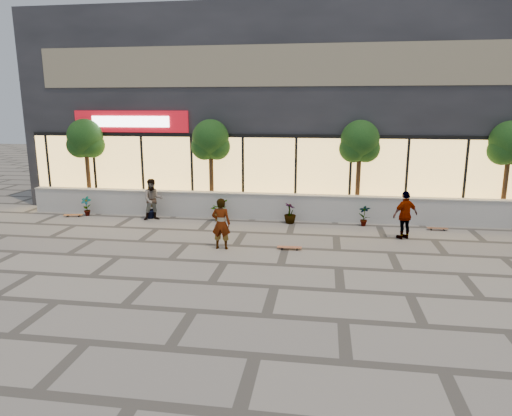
# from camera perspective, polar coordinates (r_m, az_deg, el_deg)

# --- Properties ---
(ground) EXTENTS (80.00, 80.00, 0.00)m
(ground) POSITION_cam_1_polar(r_m,az_deg,el_deg) (11.60, 2.32, -9.82)
(ground) COLOR gray
(ground) RESTS_ON ground
(planter_wall) EXTENTS (22.00, 0.42, 1.04)m
(planter_wall) POSITION_cam_1_polar(r_m,az_deg,el_deg) (18.13, 4.73, 0.12)
(planter_wall) COLOR beige
(planter_wall) RESTS_ON ground
(retail_building) EXTENTS (24.00, 9.17, 8.50)m
(retail_building) POSITION_cam_1_polar(r_m,az_deg,el_deg) (23.18, 5.82, 12.08)
(retail_building) COLOR black
(retail_building) RESTS_ON ground
(shrub_a) EXTENTS (0.43, 0.29, 0.81)m
(shrub_a) POSITION_cam_1_polar(r_m,az_deg,el_deg) (20.04, -20.43, 0.22)
(shrub_a) COLOR black
(shrub_a) RESTS_ON ground
(shrub_b) EXTENTS (0.57, 0.57, 0.81)m
(shrub_b) POSITION_cam_1_polar(r_m,az_deg,el_deg) (18.86, -12.95, -0.04)
(shrub_b) COLOR black
(shrub_b) RESTS_ON ground
(shrub_c) EXTENTS (0.68, 0.77, 0.81)m
(shrub_c) POSITION_cam_1_polar(r_m,az_deg,el_deg) (18.03, -4.63, -0.33)
(shrub_c) COLOR black
(shrub_c) RESTS_ON ground
(shrub_d) EXTENTS (0.64, 0.64, 0.81)m
(shrub_d) POSITION_cam_1_polar(r_m,az_deg,el_deg) (17.62, 4.28, -0.63)
(shrub_d) COLOR black
(shrub_d) RESTS_ON ground
(shrub_e) EXTENTS (0.46, 0.35, 0.81)m
(shrub_e) POSITION_cam_1_polar(r_m,az_deg,el_deg) (17.65, 13.38, -0.92)
(shrub_e) COLOR black
(shrub_e) RESTS_ON ground
(tree_west) EXTENTS (1.60, 1.50, 3.92)m
(tree_west) POSITION_cam_1_polar(r_m,az_deg,el_deg) (21.02, -20.54, 7.88)
(tree_west) COLOR #432B17
(tree_west) RESTS_ON ground
(tree_midwest) EXTENTS (1.60, 1.50, 3.92)m
(tree_midwest) POSITION_cam_1_polar(r_m,az_deg,el_deg) (18.99, -5.69, 8.18)
(tree_midwest) COLOR #432B17
(tree_midwest) RESTS_ON ground
(tree_mideast) EXTENTS (1.60, 1.50, 3.92)m
(tree_mideast) POSITION_cam_1_polar(r_m,az_deg,el_deg) (18.47, 12.85, 7.81)
(tree_mideast) COLOR #432B17
(tree_mideast) RESTS_ON ground
(tree_east) EXTENTS (1.60, 1.50, 3.92)m
(tree_east) POSITION_cam_1_polar(r_m,az_deg,el_deg) (19.67, 29.14, 6.82)
(tree_east) COLOR #432B17
(tree_east) RESTS_ON ground
(skater_center) EXTENTS (0.60, 0.40, 1.64)m
(skater_center) POSITION_cam_1_polar(r_m,az_deg,el_deg) (14.38, -4.38, -1.96)
(skater_center) COLOR beige
(skater_center) RESTS_ON ground
(skater_left) EXTENTS (0.99, 0.91, 1.65)m
(skater_left) POSITION_cam_1_polar(r_m,az_deg,el_deg) (18.47, -12.76, 1.04)
(skater_left) COLOR tan
(skater_left) RESTS_ON ground
(skater_right_near) EXTENTS (1.04, 0.83, 1.65)m
(skater_right_near) POSITION_cam_1_polar(r_m,az_deg,el_deg) (16.24, 18.15, -0.85)
(skater_right_near) COLOR silver
(skater_right_near) RESTS_ON ground
(skateboard_center) EXTENTS (0.78, 0.21, 0.09)m
(skateboard_center) POSITION_cam_1_polar(r_m,az_deg,el_deg) (14.47, 4.21, -4.92)
(skateboard_center) COLOR brown
(skateboard_center) RESTS_ON ground
(skateboard_left) EXTENTS (0.77, 0.36, 0.09)m
(skateboard_left) POSITION_cam_1_polar(r_m,az_deg,el_deg) (20.13, -21.87, -0.81)
(skateboard_left) COLOR orange
(skateboard_left) RESTS_ON ground
(skateboard_right_near) EXTENTS (0.72, 0.21, 0.09)m
(skateboard_right_near) POSITION_cam_1_polar(r_m,az_deg,el_deg) (17.92, 21.75, -2.38)
(skateboard_right_near) COLOR brown
(skateboard_right_near) RESTS_ON ground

